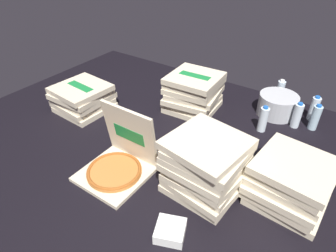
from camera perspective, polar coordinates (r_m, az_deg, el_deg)
The scene contains 13 objects.
ground_plane at distance 1.93m, azimuth -0.82°, elevation -5.40°, with size 3.20×2.40×0.02m, color black.
open_pizza_box at distance 1.76m, azimuth -9.73°, elevation -6.98°, with size 0.38×0.39×0.40m.
pizza_stack_right_mid at distance 1.68m, azimuth 23.07°, elevation -10.06°, with size 0.43×0.44×0.26m.
pizza_stack_center_near at distance 1.59m, azimuth 7.66°, elevation -7.71°, with size 0.44×0.44×0.34m.
pizza_stack_right_near at distance 2.31m, azimuth 5.07°, elevation 6.66°, with size 0.44×0.45×0.30m.
pizza_stack_center_far at distance 2.41m, azimuth -16.53°, elevation 5.35°, with size 0.42×0.41×0.22m.
ice_bucket at distance 2.42m, azimuth 20.86°, elevation 3.93°, with size 0.30×0.30×0.17m, color #B7BABF.
water_bottle_0 at distance 2.18m, azimuth 18.34°, elevation 1.28°, with size 0.06×0.06×0.20m.
water_bottle_1 at distance 2.31m, azimuth 24.20°, elevation 1.91°, with size 0.06×0.06×0.20m.
water_bottle_2 at distance 2.46m, azimuth 26.95°, elevation 3.09°, with size 0.06×0.06×0.20m.
water_bottle_3 at distance 2.61m, azimuth 21.29°, elevation 6.41°, with size 0.06×0.06×0.20m.
water_bottle_4 at distance 2.34m, azimuth 27.14°, elevation 1.51°, with size 0.06×0.06×0.20m.
napkin_pile at distance 1.48m, azimuth 0.46°, elevation -20.06°, with size 0.14×0.14×0.06m, color white.
Camera 1 is at (0.86, -1.20, 1.24)m, focal length 30.75 mm.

